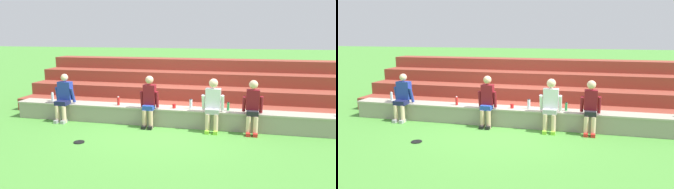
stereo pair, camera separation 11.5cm
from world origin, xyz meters
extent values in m
plane|color=#4C9338|center=(0.00, 0.00, 0.00)|extent=(80.00, 80.00, 0.00)
cube|color=gray|center=(0.00, 0.25, 0.23)|extent=(8.64, 0.49, 0.47)
cube|color=#ABA28E|center=(0.00, 0.25, 0.45)|extent=(8.68, 0.53, 0.04)
cube|color=brown|center=(0.00, 1.12, 0.19)|extent=(9.90, 0.75, 0.37)
cube|color=brown|center=(0.00, 1.87, 0.37)|extent=(9.90, 0.75, 0.75)
cube|color=brown|center=(0.00, 2.62, 0.56)|extent=(9.90, 0.75, 1.12)
cube|color=brown|center=(0.00, 3.37, 0.75)|extent=(9.90, 0.75, 1.50)
cylinder|color=beige|center=(-2.99, -0.19, 0.23)|extent=(0.11, 0.11, 0.47)
cylinder|color=beige|center=(-2.78, -0.19, 0.23)|extent=(0.11, 0.11, 0.47)
cube|color=#99999E|center=(-2.99, -0.23, 0.04)|extent=(0.10, 0.22, 0.08)
cube|color=#99999E|center=(-2.78, -0.23, 0.04)|extent=(0.10, 0.22, 0.08)
cube|color=#191E47|center=(-2.89, -0.07, 0.52)|extent=(0.33, 0.30, 0.12)
cube|color=#23389E|center=(-2.89, 0.11, 0.83)|extent=(0.37, 0.20, 0.50)
sphere|color=beige|center=(-2.89, 0.11, 1.20)|extent=(0.20, 0.20, 0.20)
cylinder|color=#23389E|center=(-3.12, 0.09, 0.72)|extent=(0.08, 0.14, 0.43)
cylinder|color=#23389E|center=(-2.65, 0.09, 0.72)|extent=(0.08, 0.20, 0.42)
cylinder|color=#DBAD89|center=(-0.53, -0.18, 0.23)|extent=(0.11, 0.11, 0.47)
cylinder|color=#DBAD89|center=(-0.36, -0.18, 0.23)|extent=(0.11, 0.11, 0.47)
cube|color=black|center=(-0.53, -0.22, 0.04)|extent=(0.10, 0.22, 0.08)
cube|color=black|center=(-0.36, -0.22, 0.04)|extent=(0.10, 0.22, 0.08)
cube|color=#2347B2|center=(-0.44, -0.06, 0.52)|extent=(0.28, 0.29, 0.12)
cube|color=maroon|center=(-0.44, 0.04, 0.84)|extent=(0.31, 0.20, 0.52)
sphere|color=#DBAD89|center=(-0.44, 0.04, 1.22)|extent=(0.21, 0.21, 0.21)
cylinder|color=maroon|center=(-0.65, 0.02, 0.72)|extent=(0.08, 0.15, 0.43)
cylinder|color=maroon|center=(-0.24, 0.02, 0.72)|extent=(0.08, 0.15, 0.43)
cylinder|color=beige|center=(1.08, -0.20, 0.23)|extent=(0.11, 0.11, 0.47)
cylinder|color=beige|center=(1.28, -0.20, 0.23)|extent=(0.11, 0.11, 0.47)
cube|color=#8CD833|center=(1.08, -0.24, 0.04)|extent=(0.10, 0.22, 0.08)
cube|color=#8CD833|center=(1.28, -0.24, 0.04)|extent=(0.10, 0.22, 0.08)
cube|color=#B2B2B7|center=(1.18, -0.08, 0.52)|extent=(0.33, 0.31, 0.12)
cube|color=white|center=(1.18, 0.04, 0.82)|extent=(0.37, 0.20, 0.48)
sphere|color=beige|center=(1.18, 0.04, 1.19)|extent=(0.22, 0.22, 0.22)
cylinder|color=white|center=(0.95, 0.02, 0.71)|extent=(0.08, 0.23, 0.42)
cylinder|color=white|center=(1.41, 0.02, 0.71)|extent=(0.08, 0.20, 0.42)
cylinder|color=beige|center=(2.04, -0.18, 0.23)|extent=(0.11, 0.11, 0.47)
cylinder|color=beige|center=(2.21, -0.18, 0.23)|extent=(0.11, 0.11, 0.47)
cube|color=red|center=(2.04, -0.22, 0.04)|extent=(0.10, 0.22, 0.08)
cube|color=red|center=(2.21, -0.22, 0.04)|extent=(0.10, 0.22, 0.08)
cube|color=black|center=(2.13, -0.06, 0.52)|extent=(0.27, 0.29, 0.12)
cube|color=maroon|center=(2.13, 0.06, 0.82)|extent=(0.30, 0.20, 0.48)
sphere|color=beige|center=(2.13, 0.06, 1.19)|extent=(0.21, 0.21, 0.21)
cylinder|color=maroon|center=(1.93, 0.04, 0.71)|extent=(0.08, 0.23, 0.42)
cylinder|color=maroon|center=(2.33, 0.04, 0.71)|extent=(0.08, 0.17, 0.43)
cylinder|color=green|center=(1.55, 0.26, 0.57)|extent=(0.06, 0.06, 0.20)
cylinder|color=black|center=(1.55, 0.26, 0.68)|extent=(0.04, 0.04, 0.02)
cylinder|color=red|center=(-1.37, 0.21, 0.58)|extent=(0.07, 0.07, 0.22)
cylinder|color=white|center=(-1.37, 0.21, 0.70)|extent=(0.04, 0.04, 0.02)
cylinder|color=silver|center=(0.60, 0.27, 0.59)|extent=(0.08, 0.08, 0.23)
cylinder|color=black|center=(0.60, 0.27, 0.72)|extent=(0.05, 0.05, 0.02)
cylinder|color=silver|center=(-3.41, 0.28, 0.59)|extent=(0.07, 0.07, 0.23)
cylinder|color=white|center=(-3.41, 0.28, 0.72)|extent=(0.04, 0.04, 0.02)
cylinder|color=red|center=(0.17, 0.20, 0.53)|extent=(0.09, 0.09, 0.11)
cylinder|color=black|center=(-1.64, -1.53, 0.01)|extent=(0.24, 0.24, 0.02)
camera|label=1|loc=(1.76, -7.57, 2.41)|focal=33.56mm
camera|label=2|loc=(1.87, -7.55, 2.41)|focal=33.56mm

